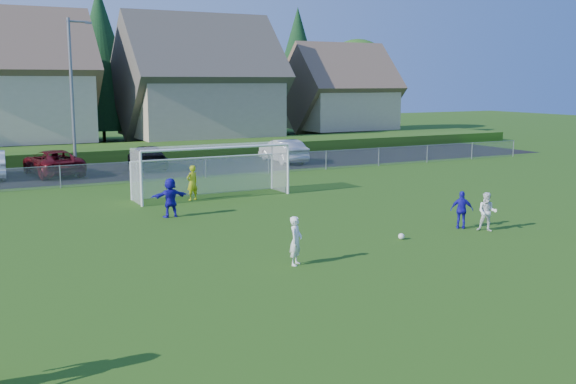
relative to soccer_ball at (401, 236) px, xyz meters
name	(u,v)px	position (x,y,z in m)	size (l,w,h in m)	color
ground	(423,285)	(-2.72, -4.59, -0.11)	(160.00, 160.00, 0.00)	#193D0C
asphalt_lot	(145,169)	(-2.72, 22.91, -0.10)	(60.00, 60.00, 0.00)	black
grass_embankment	(117,152)	(-2.72, 30.41, 0.29)	(70.00, 6.00, 0.80)	#1E420F
soccer_ball	(401,236)	(0.00, 0.00, 0.00)	(0.22, 0.22, 0.22)	white
player_white_a	(296,241)	(-4.86, -1.19, 0.64)	(0.55, 0.36, 1.50)	white
player_white_b	(487,212)	(3.61, -0.39, 0.62)	(0.71, 0.55, 1.46)	white
player_blue_a	(462,210)	(3.10, 0.40, 0.60)	(0.83, 0.35, 1.42)	#1B12AD
player_blue_b	(170,198)	(-5.97, 7.57, 0.70)	(1.50, 0.48, 1.62)	#1B12AD
goalkeeper	(192,183)	(-3.84, 10.91, 0.71)	(0.60, 0.39, 1.63)	yellow
car_c	(53,162)	(-8.28, 22.72, 0.64)	(2.48, 5.38, 1.50)	#51090F
car_d	(147,157)	(-2.53, 23.01, 0.62)	(2.04, 5.02, 1.46)	black
car_f	(283,151)	(6.62, 22.03, 0.67)	(1.65, 4.74, 1.56)	#B5B5B5
soccer_goal	(210,163)	(-2.72, 11.46, 1.52)	(7.42, 1.90, 2.50)	white
chainlink_fence	(172,169)	(-2.72, 17.41, 0.52)	(52.06, 0.06, 1.20)	gray
streetlight	(73,93)	(-7.17, 21.41, 4.73)	(1.38, 0.18, 9.00)	slate
houses_row	(115,58)	(-0.75, 37.87, 7.22)	(53.90, 11.45, 13.27)	tan
tree_row	(89,65)	(-1.68, 44.15, 6.80)	(65.98, 12.36, 13.80)	#382616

